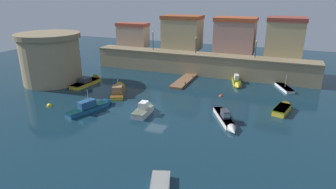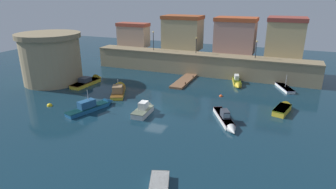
{
  "view_description": "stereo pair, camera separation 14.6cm",
  "coord_description": "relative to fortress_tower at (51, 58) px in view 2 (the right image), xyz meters",
  "views": [
    {
      "loc": [
        14.42,
        -31.54,
        14.7
      ],
      "look_at": [
        0.0,
        4.31,
        0.92
      ],
      "focal_mm": 30.33,
      "sensor_mm": 36.0,
      "label": 1
    },
    {
      "loc": [
        14.55,
        -31.49,
        14.7
      ],
      "look_at": [
        0.0,
        4.31,
        0.92
      ],
      "focal_mm": 30.33,
      "sensor_mm": 36.0,
      "label": 2
    }
  ],
  "objects": [
    {
      "name": "moored_boat_4",
      "position": [
        14.0,
        -7.89,
        -3.83
      ],
      "size": [
        3.6,
        7.4,
        3.32
      ],
      "rotation": [
        0.0,
        0.0,
        1.26
      ],
      "color": "#195689",
      "rests_on": "ground"
    },
    {
      "name": "quay_lamp_1",
      "position": [
        21.4,
        14.71,
        1.73
      ],
      "size": [
        0.32,
        0.32,
        3.04
      ],
      "color": "black",
      "rests_on": "quay_wall"
    },
    {
      "name": "ground_plane",
      "position": [
        22.06,
        -5.32,
        -4.31
      ],
      "size": [
        109.32,
        109.32,
        0.0
      ],
      "primitive_type": "plane",
      "color": "#112D3D"
    },
    {
      "name": "quay_lamp_0",
      "position": [
        12.52,
        14.71,
        2.13
      ],
      "size": [
        0.32,
        0.32,
        3.72
      ],
      "color": "black",
      "rests_on": "quay_wall"
    },
    {
      "name": "moored_boat_1",
      "position": [
        31.36,
        -5.5,
        -3.89
      ],
      "size": [
        4.36,
        6.91,
        1.73
      ],
      "rotation": [
        0.0,
        0.0,
        -1.09
      ],
      "color": "silver",
      "rests_on": "ground"
    },
    {
      "name": "old_town_backdrop",
      "position": [
        24.94,
        19.1,
        2.79
      ],
      "size": [
        37.34,
        6.23,
        7.01
      ],
      "color": "tan",
      "rests_on": "ground"
    },
    {
      "name": "mooring_buoy_0",
      "position": [
        28.84,
        3.65,
        -4.31
      ],
      "size": [
        0.54,
        0.54,
        0.54
      ],
      "primitive_type": "sphere",
      "color": "#EA4C19",
      "rests_on": "ground"
    },
    {
      "name": "moored_boat_8",
      "position": [
        6.4,
        1.63,
        -3.89
      ],
      "size": [
        2.31,
        7.22,
        1.95
      ],
      "rotation": [
        0.0,
        0.0,
        1.51
      ],
      "color": "gold",
      "rests_on": "ground"
    },
    {
      "name": "moored_boat_7",
      "position": [
        37.17,
        12.25,
        -4.06
      ],
      "size": [
        3.87,
        6.67,
        2.84
      ],
      "rotation": [
        0.0,
        0.0,
        1.98
      ],
      "color": "white",
      "rests_on": "ground"
    },
    {
      "name": "mooring_buoy_1",
      "position": [
        7.63,
        -9.16,
        -4.31
      ],
      "size": [
        0.73,
        0.73,
        0.73
      ],
      "primitive_type": "sphere",
      "color": "yellow",
      "rests_on": "ground"
    },
    {
      "name": "pier_dock",
      "position": [
        21.22,
        8.55,
        -4.13
      ],
      "size": [
        2.2,
        8.7,
        0.7
      ],
      "color": "brown",
      "rests_on": "ground"
    },
    {
      "name": "quay_wall",
      "position": [
        22.06,
        14.71,
        -2.31
      ],
      "size": [
        42.44,
        3.92,
        3.99
      ],
      "color": "#9E8966",
      "rests_on": "ground"
    },
    {
      "name": "moored_boat_0",
      "position": [
        13.42,
        -0.39,
        -3.89
      ],
      "size": [
        4.73,
        7.23,
        2.93
      ],
      "rotation": [
        0.0,
        0.0,
        2.02
      ],
      "color": "gold",
      "rests_on": "ground"
    },
    {
      "name": "fortress_tower",
      "position": [
        0.0,
        0.0,
        0.0
      ],
      "size": [
        10.56,
        10.56,
        8.51
      ],
      "color": "#9E8966",
      "rests_on": "ground"
    },
    {
      "name": "moored_boat_6",
      "position": [
        30.11,
        10.55,
        -3.88
      ],
      "size": [
        2.56,
        5.89,
        1.65
      ],
      "rotation": [
        0.0,
        0.0,
        -1.32
      ],
      "color": "gold",
      "rests_on": "ground"
    },
    {
      "name": "moored_boat_3",
      "position": [
        20.94,
        -6.33,
        -3.81
      ],
      "size": [
        1.91,
        4.65,
        2.07
      ],
      "rotation": [
        0.0,
        0.0,
        1.63
      ],
      "color": "silver",
      "rests_on": "ground"
    },
    {
      "name": "quay_lamp_2",
      "position": [
        32.32,
        14.71,
        1.75
      ],
      "size": [
        0.32,
        0.32,
        3.06
      ],
      "color": "black",
      "rests_on": "quay_wall"
    },
    {
      "name": "moored_boat_5",
      "position": [
        37.7,
        1.04,
        -3.91
      ],
      "size": [
        2.57,
        4.93,
        1.39
      ],
      "rotation": [
        0.0,
        0.0,
        1.32
      ],
      "color": "gold",
      "rests_on": "ground"
    }
  ]
}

